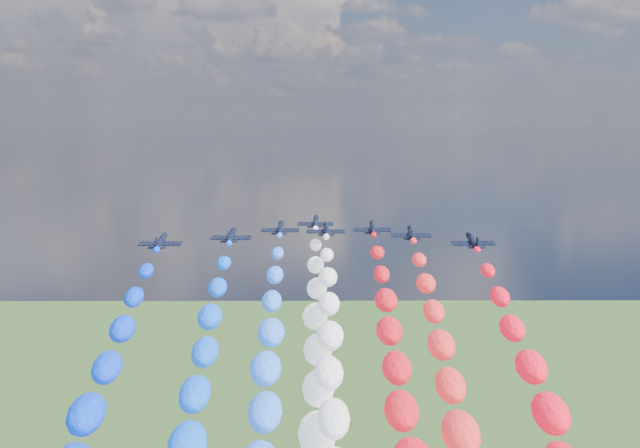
{
  "coord_description": "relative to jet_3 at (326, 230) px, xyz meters",
  "views": [
    {
      "loc": [
        -1.07,
        -155.19,
        123.35
      ],
      "look_at": [
        0.0,
        4.0,
        103.19
      ],
      "focal_mm": 46.52,
      "sensor_mm": 36.0,
      "label": 1
    }
  ],
  "objects": [
    {
      "name": "jet_0",
      "position": [
        -30.43,
        -16.28,
        0.0
      ],
      "size": [
        8.07,
        10.88,
        4.21
      ],
      "primitive_type": null,
      "rotation": [
        0.19,
        0.0,
        -0.03
      ],
      "color": "black"
    },
    {
      "name": "jet_2",
      "position": [
        -9.34,
        2.04,
        0.0
      ],
      "size": [
        8.05,
        10.87,
        4.21
      ],
      "primitive_type": null,
      "rotation": [
        0.19,
        0.0,
        -0.03
      ],
      "color": "black"
    },
    {
      "name": "jet_4",
      "position": [
        -2.11,
        12.4,
        0.0
      ],
      "size": [
        8.34,
        11.08,
        4.21
      ],
      "primitive_type": null,
      "rotation": [
        0.19,
        0.0,
        -0.05
      ],
      "color": "black"
    },
    {
      "name": "jet_6",
      "position": [
        16.57,
        -5.61,
        0.0
      ],
      "size": [
        8.4,
        11.12,
        4.21
      ],
      "primitive_type": null,
      "rotation": [
        0.19,
        0.0,
        -0.06
      ],
      "color": "black"
    },
    {
      "name": "jet_5",
      "position": [
        9.59,
        2.76,
        0.0
      ],
      "size": [
        8.44,
        11.15,
        4.21
      ],
      "primitive_type": null,
      "rotation": [
        0.19,
        0.0,
        -0.06
      ],
      "color": "black"
    },
    {
      "name": "jet_3",
      "position": [
        0.0,
        0.0,
        0.0
      ],
      "size": [
        7.8,
        10.68,
        4.21
      ],
      "primitive_type": null,
      "rotation": [
        0.19,
        0.0,
        -0.0
      ],
      "color": "black"
    },
    {
      "name": "jet_7",
      "position": [
        26.67,
        -16.25,
        0.0
      ],
      "size": [
        8.08,
        10.89,
        4.21
      ],
      "primitive_type": null,
      "rotation": [
        0.19,
        0.0,
        0.03
      ],
      "color": "black"
    },
    {
      "name": "trail_4",
      "position": [
        -2.11,
        -52.33,
        -22.35
      ],
      "size": [
        6.69,
        127.49,
        49.74
      ],
      "primitive_type": null,
      "color": "white"
    },
    {
      "name": "jet_1",
      "position": [
        -18.29,
        -8.75,
        0.0
      ],
      "size": [
        8.25,
        11.01,
        4.21
      ],
      "primitive_type": null,
      "rotation": [
        0.19,
        0.0,
        -0.05
      ],
      "color": "black"
    }
  ]
}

